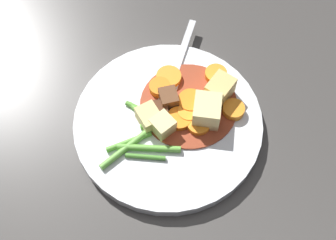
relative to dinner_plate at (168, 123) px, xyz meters
name	(u,v)px	position (x,y,z in m)	size (l,w,h in m)	color
ground_plane	(168,126)	(0.00, 0.00, -0.01)	(3.00, 3.00, 0.00)	#423F3D
dinner_plate	(168,123)	(0.00, 0.00, 0.00)	(0.26, 0.26, 0.02)	white
stew_sauce	(190,106)	(0.04, 0.00, 0.01)	(0.13, 0.13, 0.00)	#93381E
carrot_slice_0	(189,112)	(0.03, -0.01, 0.01)	(0.03, 0.03, 0.01)	orange
carrot_slice_1	(199,124)	(0.03, -0.03, 0.01)	(0.03, 0.03, 0.01)	orange
carrot_slice_2	(179,119)	(0.01, -0.01, 0.01)	(0.03, 0.03, 0.01)	orange
carrot_slice_3	(233,110)	(0.08, -0.05, 0.01)	(0.03, 0.03, 0.01)	orange
carrot_slice_4	(169,78)	(0.04, 0.05, 0.01)	(0.04, 0.04, 0.01)	orange
carrot_slice_5	(216,75)	(0.10, 0.01, 0.01)	(0.03, 0.03, 0.01)	orange
carrot_slice_6	(160,88)	(0.02, 0.04, 0.02)	(0.03, 0.03, 0.01)	orange
carrot_slice_7	(190,101)	(0.04, 0.00, 0.02)	(0.04, 0.04, 0.01)	orange
potato_chunk_0	(220,90)	(0.08, -0.01, 0.03)	(0.03, 0.04, 0.03)	#DBBC6B
potato_chunk_1	(163,125)	(-0.01, -0.01, 0.02)	(0.03, 0.03, 0.03)	#EAD68C
potato_chunk_2	(149,117)	(-0.02, 0.01, 0.02)	(0.03, 0.03, 0.02)	#E5CC7A
potato_chunk_3	(207,111)	(0.04, -0.03, 0.03)	(0.04, 0.04, 0.04)	#EAD68C
meat_chunk_0	(161,109)	(0.00, 0.02, 0.02)	(0.02, 0.02, 0.02)	#4C2B19
meat_chunk_1	(169,99)	(0.02, 0.02, 0.02)	(0.02, 0.03, 0.02)	brown
green_bean_0	(147,112)	(-0.02, 0.03, 0.01)	(0.01, 0.01, 0.06)	#599E38
green_bean_1	(163,124)	(-0.01, 0.00, 0.01)	(0.01, 0.01, 0.06)	#66AD42
green_bean_2	(149,148)	(-0.05, -0.02, 0.01)	(0.01, 0.01, 0.08)	#66AD42
green_bean_3	(145,157)	(-0.06, -0.03, 0.01)	(0.01, 0.01, 0.05)	#4C8E33
green_bean_4	(144,116)	(-0.02, 0.02, 0.01)	(0.01, 0.01, 0.06)	#66AD42
green_bean_5	(128,151)	(-0.07, 0.00, 0.01)	(0.01, 0.01, 0.08)	#66AD42
green_bean_6	(129,142)	(-0.06, 0.01, 0.01)	(0.01, 0.01, 0.06)	#599E38
fork	(176,69)	(0.06, 0.06, 0.01)	(0.15, 0.11, 0.00)	silver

